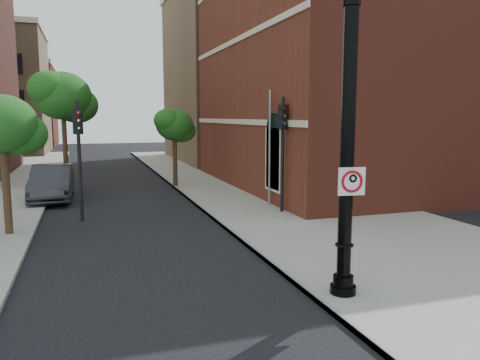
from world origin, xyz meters
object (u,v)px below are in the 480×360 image
object	(u,v)px
lamppost	(347,158)
no_parking_sign	(352,181)
traffic_signal_right	(283,136)
parked_car	(52,183)
traffic_signal_left	(79,141)

from	to	relation	value
lamppost	no_parking_sign	world-z (taller)	lamppost
traffic_signal_right	parked_car	bearing A→B (deg)	131.05
traffic_signal_left	lamppost	bearing A→B (deg)	-37.13
lamppost	parked_car	xyz separation A→B (m)	(-6.47, 14.29, -2.14)
lamppost	traffic_signal_right	world-z (taller)	lamppost
lamppost	traffic_signal_left	world-z (taller)	lamppost
lamppost	parked_car	world-z (taller)	lamppost
parked_car	traffic_signal_left	distance (m)	5.50
parked_car	traffic_signal_left	size ratio (longest dim) A/B	1.12
lamppost	no_parking_sign	size ratio (longest dim) A/B	11.29
lamppost	parked_car	size ratio (longest dim) A/B	1.32
parked_car	traffic_signal_right	bearing A→B (deg)	-34.35
parked_car	traffic_signal_right	size ratio (longest dim) A/B	1.07
no_parking_sign	traffic_signal_left	xyz separation A→B (m)	(-5.21, 9.53, 0.41)
no_parking_sign	traffic_signal_right	xyz separation A→B (m)	(2.11, 8.32, 0.53)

